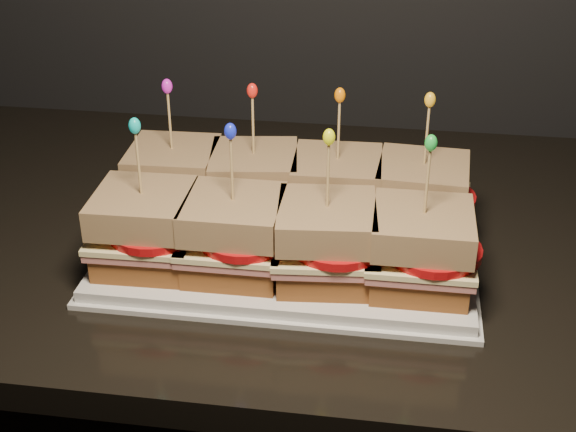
# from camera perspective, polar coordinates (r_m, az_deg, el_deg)

# --- Properties ---
(granite_slab) EXTENTS (2.50, 0.66, 0.03)m
(granite_slab) POSITION_cam_1_polar(r_m,az_deg,el_deg) (1.09, -18.70, 0.12)
(granite_slab) COLOR black
(granite_slab) RESTS_ON cabinet
(platter) EXTENTS (0.40, 0.25, 0.02)m
(platter) POSITION_cam_1_polar(r_m,az_deg,el_deg) (0.90, -0.00, -2.56)
(platter) COLOR silver
(platter) RESTS_ON granite_slab
(platter_rim) EXTENTS (0.42, 0.26, 0.01)m
(platter_rim) POSITION_cam_1_polar(r_m,az_deg,el_deg) (0.90, -0.00, -2.89)
(platter_rim) COLOR silver
(platter_rim) RESTS_ON granite_slab
(sandwich_0_bread_bot) EXTENTS (0.10, 0.10, 0.03)m
(sandwich_0_bread_bot) POSITION_cam_1_polar(r_m,az_deg,el_deg) (0.97, -7.98, 1.01)
(sandwich_0_bread_bot) COLOR #653210
(sandwich_0_bread_bot) RESTS_ON platter
(sandwich_0_ham) EXTENTS (0.11, 0.11, 0.01)m
(sandwich_0_ham) POSITION_cam_1_polar(r_m,az_deg,el_deg) (0.96, -8.05, 1.93)
(sandwich_0_ham) COLOR #BE6660
(sandwich_0_ham) RESTS_ON sandwich_0_bread_bot
(sandwich_0_cheese) EXTENTS (0.11, 0.11, 0.01)m
(sandwich_0_cheese) POSITION_cam_1_polar(r_m,az_deg,el_deg) (0.96, -8.08, 2.30)
(sandwich_0_cheese) COLOR #FFECA3
(sandwich_0_cheese) RESTS_ON sandwich_0_ham
(sandwich_0_tomato) EXTENTS (0.10, 0.10, 0.01)m
(sandwich_0_tomato) POSITION_cam_1_polar(r_m,az_deg,el_deg) (0.94, -7.50, 2.51)
(sandwich_0_tomato) COLOR red
(sandwich_0_tomato) RESTS_ON sandwich_0_cheese
(sandwich_0_bread_top) EXTENTS (0.10, 0.10, 0.03)m
(sandwich_0_bread_top) POSITION_cam_1_polar(r_m,az_deg,el_deg) (0.94, -8.19, 3.87)
(sandwich_0_bread_top) COLOR #5A2D0D
(sandwich_0_bread_top) RESTS_ON sandwich_0_tomato
(sandwich_0_pick) EXTENTS (0.00, 0.00, 0.09)m
(sandwich_0_pick) POSITION_cam_1_polar(r_m,az_deg,el_deg) (0.92, -8.40, 6.49)
(sandwich_0_pick) COLOR tan
(sandwich_0_pick) RESTS_ON sandwich_0_bread_top
(sandwich_0_frill) EXTENTS (0.01, 0.01, 0.02)m
(sandwich_0_frill) POSITION_cam_1_polar(r_m,az_deg,el_deg) (0.91, -8.60, 9.11)
(sandwich_0_frill) COLOR #D51DCC
(sandwich_0_frill) RESTS_ON sandwich_0_pick
(sandwich_1_bread_bot) EXTENTS (0.11, 0.11, 0.03)m
(sandwich_1_bread_bot) POSITION_cam_1_polar(r_m,az_deg,el_deg) (0.95, -2.37, 0.62)
(sandwich_1_bread_bot) COLOR #653210
(sandwich_1_bread_bot) RESTS_ON platter
(sandwich_1_ham) EXTENTS (0.12, 0.12, 0.01)m
(sandwich_1_ham) POSITION_cam_1_polar(r_m,az_deg,el_deg) (0.94, -2.39, 1.56)
(sandwich_1_ham) COLOR #BE6660
(sandwich_1_ham) RESTS_ON sandwich_1_bread_bot
(sandwich_1_cheese) EXTENTS (0.12, 0.12, 0.01)m
(sandwich_1_cheese) POSITION_cam_1_polar(r_m,az_deg,el_deg) (0.93, -2.40, 1.94)
(sandwich_1_cheese) COLOR #FFECA3
(sandwich_1_cheese) RESTS_ON sandwich_1_ham
(sandwich_1_tomato) EXTENTS (0.10, 0.10, 0.01)m
(sandwich_1_tomato) POSITION_cam_1_polar(r_m,az_deg,el_deg) (0.92, -1.75, 2.14)
(sandwich_1_tomato) COLOR red
(sandwich_1_tomato) RESTS_ON sandwich_1_cheese
(sandwich_1_bread_top) EXTENTS (0.11, 0.11, 0.03)m
(sandwich_1_bread_top) POSITION_cam_1_polar(r_m,az_deg,el_deg) (0.92, -2.44, 3.53)
(sandwich_1_bread_top) COLOR #5A2D0D
(sandwich_1_bread_top) RESTS_ON sandwich_1_tomato
(sandwich_1_pick) EXTENTS (0.00, 0.00, 0.09)m
(sandwich_1_pick) POSITION_cam_1_polar(r_m,az_deg,el_deg) (0.90, -2.50, 6.22)
(sandwich_1_pick) COLOR tan
(sandwich_1_pick) RESTS_ON sandwich_1_bread_top
(sandwich_1_frill) EXTENTS (0.01, 0.01, 0.02)m
(sandwich_1_frill) POSITION_cam_1_polar(r_m,az_deg,el_deg) (0.89, -2.56, 8.90)
(sandwich_1_frill) COLOR red
(sandwich_1_frill) RESTS_ON sandwich_1_pick
(sandwich_2_bread_bot) EXTENTS (0.10, 0.10, 0.03)m
(sandwich_2_bread_bot) POSITION_cam_1_polar(r_m,az_deg,el_deg) (0.93, 3.43, 0.21)
(sandwich_2_bread_bot) COLOR #653210
(sandwich_2_bread_bot) RESTS_ON platter
(sandwich_2_ham) EXTENTS (0.11, 0.11, 0.01)m
(sandwich_2_ham) POSITION_cam_1_polar(r_m,az_deg,el_deg) (0.93, 3.46, 1.16)
(sandwich_2_ham) COLOR #BE6660
(sandwich_2_ham) RESTS_ON sandwich_2_bread_bot
(sandwich_2_cheese) EXTENTS (0.11, 0.11, 0.01)m
(sandwich_2_cheese) POSITION_cam_1_polar(r_m,az_deg,el_deg) (0.92, 3.47, 1.54)
(sandwich_2_cheese) COLOR #FFECA3
(sandwich_2_cheese) RESTS_ON sandwich_2_ham
(sandwich_2_tomato) EXTENTS (0.10, 0.10, 0.01)m
(sandwich_2_tomato) POSITION_cam_1_polar(r_m,az_deg,el_deg) (0.91, 4.20, 1.74)
(sandwich_2_tomato) COLOR red
(sandwich_2_tomato) RESTS_ON sandwich_2_cheese
(sandwich_2_bread_top) EXTENTS (0.10, 0.10, 0.03)m
(sandwich_2_bread_top) POSITION_cam_1_polar(r_m,az_deg,el_deg) (0.91, 3.53, 3.15)
(sandwich_2_bread_top) COLOR #5A2D0D
(sandwich_2_bread_top) RESTS_ON sandwich_2_tomato
(sandwich_2_pick) EXTENTS (0.00, 0.00, 0.09)m
(sandwich_2_pick) POSITION_cam_1_polar(r_m,az_deg,el_deg) (0.89, 3.62, 5.86)
(sandwich_2_pick) COLOR tan
(sandwich_2_pick) RESTS_ON sandwich_2_bread_top
(sandwich_2_frill) EXTENTS (0.01, 0.01, 0.02)m
(sandwich_2_frill) POSITION_cam_1_polar(r_m,az_deg,el_deg) (0.87, 3.71, 8.58)
(sandwich_2_frill) COLOR orange
(sandwich_2_frill) RESTS_ON sandwich_2_pick
(sandwich_3_bread_bot) EXTENTS (0.10, 0.10, 0.03)m
(sandwich_3_bread_bot) POSITION_cam_1_polar(r_m,az_deg,el_deg) (0.93, 9.31, -0.20)
(sandwich_3_bread_bot) COLOR #653210
(sandwich_3_bread_bot) RESTS_ON platter
(sandwich_3_ham) EXTENTS (0.11, 0.11, 0.01)m
(sandwich_3_ham) POSITION_cam_1_polar(r_m,az_deg,el_deg) (0.92, 9.40, 0.74)
(sandwich_3_ham) COLOR #BE6660
(sandwich_3_ham) RESTS_ON sandwich_3_bread_bot
(sandwich_3_cheese) EXTENTS (0.11, 0.11, 0.01)m
(sandwich_3_cheese) POSITION_cam_1_polar(r_m,az_deg,el_deg) (0.92, 9.43, 1.12)
(sandwich_3_cheese) COLOR #FFECA3
(sandwich_3_cheese) RESTS_ON sandwich_3_ham
(sandwich_3_tomato) EXTENTS (0.10, 0.10, 0.01)m
(sandwich_3_tomato) POSITION_cam_1_polar(r_m,az_deg,el_deg) (0.91, 10.22, 1.31)
(sandwich_3_tomato) COLOR red
(sandwich_3_tomato) RESTS_ON sandwich_3_cheese
(sandwich_3_bread_top) EXTENTS (0.10, 0.10, 0.03)m
(sandwich_3_bread_top) POSITION_cam_1_polar(r_m,az_deg,el_deg) (0.91, 9.58, 2.73)
(sandwich_3_bread_top) COLOR #5A2D0D
(sandwich_3_bread_top) RESTS_ON sandwich_3_tomato
(sandwich_3_pick) EXTENTS (0.00, 0.00, 0.09)m
(sandwich_3_pick) POSITION_cam_1_polar(r_m,az_deg,el_deg) (0.89, 9.82, 5.44)
(sandwich_3_pick) COLOR tan
(sandwich_3_pick) RESTS_ON sandwich_3_bread_top
(sandwich_3_frill) EXTENTS (0.01, 0.01, 0.02)m
(sandwich_3_frill) POSITION_cam_1_polar(r_m,az_deg,el_deg) (0.87, 10.07, 8.15)
(sandwich_3_frill) COLOR yellow
(sandwich_3_frill) RESTS_ON sandwich_3_pick
(sandwich_4_bread_bot) EXTENTS (0.10, 0.10, 0.03)m
(sandwich_4_bread_bot) POSITION_cam_1_polar(r_m,az_deg,el_deg) (0.87, -9.98, -2.50)
(sandwich_4_bread_bot) COLOR #653210
(sandwich_4_bread_bot) RESTS_ON platter
(sandwich_4_ham) EXTENTS (0.11, 0.11, 0.01)m
(sandwich_4_ham) POSITION_cam_1_polar(r_m,az_deg,el_deg) (0.86, -10.08, -1.51)
(sandwich_4_ham) COLOR #BE6660
(sandwich_4_ham) RESTS_ON sandwich_4_bread_bot
(sandwich_4_cheese) EXTENTS (0.11, 0.11, 0.01)m
(sandwich_4_cheese) POSITION_cam_1_polar(r_m,az_deg,el_deg) (0.86, -10.12, -1.11)
(sandwich_4_cheese) COLOR #FFECA3
(sandwich_4_cheese) RESTS_ON sandwich_4_ham
(sandwich_4_tomato) EXTENTS (0.10, 0.10, 0.01)m
(sandwich_4_tomato) POSITION_cam_1_polar(r_m,az_deg,el_deg) (0.85, -9.51, -0.93)
(sandwich_4_tomato) COLOR red
(sandwich_4_tomato) RESTS_ON sandwich_4_cheese
(sandwich_4_bread_top) EXTENTS (0.10, 0.10, 0.03)m
(sandwich_4_bread_top) POSITION_cam_1_polar(r_m,az_deg,el_deg) (0.85, -10.29, 0.58)
(sandwich_4_bread_top) COLOR #5A2D0D
(sandwich_4_bread_top) RESTS_ON sandwich_4_tomato
(sandwich_4_pick) EXTENTS (0.00, 0.00, 0.09)m
(sandwich_4_pick) POSITION_cam_1_polar(r_m,az_deg,el_deg) (0.82, -10.57, 3.44)
(sandwich_4_pick) COLOR tan
(sandwich_4_pick) RESTS_ON sandwich_4_bread_top
(sandwich_4_frill) EXTENTS (0.01, 0.01, 0.02)m
(sandwich_4_frill) POSITION_cam_1_polar(r_m,az_deg,el_deg) (0.81, -10.85, 6.33)
(sandwich_4_frill) COLOR #0CB6B1
(sandwich_4_frill) RESTS_ON sandwich_4_pick
(sandwich_5_bread_bot) EXTENTS (0.10, 0.10, 0.03)m
(sandwich_5_bread_bot) POSITION_cam_1_polar(r_m,az_deg,el_deg) (0.85, -3.78, -3.03)
(sandwich_5_bread_bot) COLOR #653210
(sandwich_5_bread_bot) RESTS_ON platter
(sandwich_5_ham) EXTENTS (0.11, 0.10, 0.01)m
(sandwich_5_ham) POSITION_cam_1_polar(r_m,az_deg,el_deg) (0.84, -3.82, -2.02)
(sandwich_5_ham) COLOR #BE6660
(sandwich_5_ham) RESTS_ON sandwich_5_bread_bot
(sandwich_5_cheese) EXTENTS (0.11, 0.10, 0.01)m
(sandwich_5_cheese) POSITION_cam_1_polar(r_m,az_deg,el_deg) (0.84, -3.84, -1.61)
(sandwich_5_cheese) COLOR #FFECA3
(sandwich_5_cheese) RESTS_ON sandwich_5_ham
(sandwich_5_tomato) EXTENTS (0.10, 0.10, 0.01)m
(sandwich_5_tomato) POSITION_cam_1_polar(r_m,az_deg,el_deg) (0.82, -3.12, -1.43)
(sandwich_5_tomato) COLOR red
(sandwich_5_tomato) RESTS_ON sandwich_5_cheese
(sandwich_5_bread_top) EXTENTS (0.10, 0.10, 0.03)m
(sandwich_5_bread_top) POSITION_cam_1_polar(r_m,az_deg,el_deg) (0.82, -3.90, 0.12)
(sandwich_5_bread_top) COLOR #5A2D0D
(sandwich_5_bread_top) RESTS_ON sandwich_5_tomato
(sandwich_5_pick) EXTENTS (0.00, 0.00, 0.09)m
(sandwich_5_pick) POSITION_cam_1_polar(r_m,az_deg,el_deg) (0.80, -4.01, 3.06)
(sandwich_5_pick) COLOR tan
(sandwich_5_pick) RESTS_ON sandwich_5_bread_top
(sandwich_5_frill) EXTENTS (0.01, 0.01, 0.02)m
(sandwich_5_frill) POSITION_cam_1_polar(r_m,az_deg,el_deg) (0.78, -4.13, 6.03)
(sandwich_5_frill) COLOR #1826E5
(sandwich_5_frill) RESTS_ON sandwich_5_pick
(sandwich_6_bread_bot) EXTENTS (0.11, 0.11, 0.03)m
(sandwich_6_bread_bot) POSITION_cam_1_polar(r_m,az_deg,el_deg) (0.84, 2.69, -3.54)
(sandwich_6_bread_bot) COLOR #653210
(sandwich_6_bread_bot) RESTS_ON platter
(sandwich_6_ham) EXTENTS (0.12, 0.11, 0.01)m
(sandwich_6_ham) POSITION_cam_1_polar(r_m,az_deg,el_deg) (0.83, 2.72, -2.52)
(sandwich_6_ham) COLOR #BE6660
(sandwich_6_ham) RESTS_ON sandwich_6_bread_bot
(sandwich_6_cheese) EXTENTS (0.12, 0.11, 0.01)m
(sandwich_6_cheese) POSITION_cam_1_polar(r_m,az_deg,el_deg) (0.82, 2.73, -2.10)
(sandwich_6_cheese) COLOR #FFECA3
(sandwich_6_cheese) RESTS_ON sandwich_6_ham
(sandwich_6_tomato) EXTENTS (0.10, 0.10, 0.01)m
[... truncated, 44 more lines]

